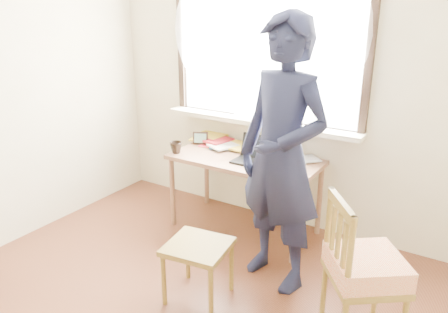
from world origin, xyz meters
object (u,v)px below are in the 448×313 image
Objects in this scene: laptop at (254,156)px; mug_white at (254,144)px; mug_dark at (176,148)px; work_chair at (198,253)px; desk at (245,165)px; person at (282,157)px; side_chair at (363,268)px.

laptop is 0.30m from mug_white.
mug_dark reaches higher than work_chair.
mug_white reaches higher than desk.
mug_dark is 1.20m from person.
side_chair is (1.13, -0.76, -0.25)m from laptop.
side_chair is at bearing -17.76° from mug_dark.
side_chair is at bearing -38.64° from mug_white.
person is at bearing -14.50° from mug_dark.
person is (-0.67, 0.29, 0.47)m from side_chair.
side_chair is (1.24, -0.79, -0.13)m from desk.
side_chair reaches higher than mug_dark.
side_chair is at bearing -7.22° from person.
mug_white is at bearing 101.69° from work_chair.
mug_white is (-0.15, 0.26, 0.00)m from laptop.
laptop is at bearing 96.23° from work_chair.
laptop is at bearing 149.88° from person.
person is at bearing -50.52° from mug_white.
person is at bearing -41.95° from desk.
work_chair is (0.21, -1.00, -0.26)m from desk.
laptop is 0.16× the size of person.
person is at bearing -45.92° from laptop.
side_chair is (1.81, -0.58, -0.25)m from mug_dark.
mug_white is at bearing 119.44° from laptop.
work_chair is at bearing -83.77° from laptop.
work_chair is (0.79, -0.79, -0.38)m from mug_dark.
mug_dark is 0.06× the size of person.
side_chair is 0.48× the size of person.
desk is at bearing 147.33° from side_chair.
mug_white is at bearing 141.36° from side_chair.
mug_dark is 1.18m from work_chair.
laptop is (0.11, -0.03, 0.12)m from desk.
desk is at bearing 101.98° from work_chair.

